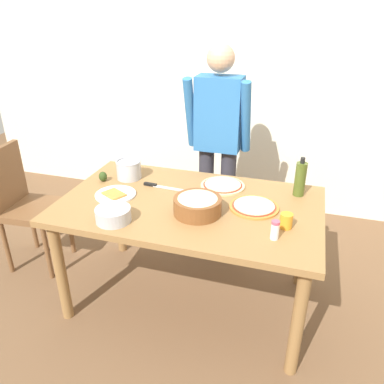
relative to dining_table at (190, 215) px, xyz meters
The scene contains 16 objects.
ground 0.67m from the dining_table, ahead, with size 8.00×8.00×0.00m, color brown.
wall_back 1.72m from the dining_table, 90.00° to the left, with size 5.60×0.10×2.60m, color silver.
dining_table is the anchor object (origin of this frame).
person_cook 0.80m from the dining_table, 90.61° to the left, with size 0.49×0.25×1.62m.
chair_wooden_left 1.33m from the dining_table, behind, with size 0.43×0.43×0.95m.
pizza_raw_on_board 0.33m from the dining_table, 63.50° to the left, with size 0.30×0.30×0.02m.
pizza_cooked_on_tray 0.41m from the dining_table, ahead, with size 0.30×0.30×0.02m.
plate_with_slice 0.50m from the dining_table, behind, with size 0.26×0.26×0.02m.
popcorn_bowl 0.21m from the dining_table, 53.49° to the right, with size 0.28×0.28×0.11m.
mixing_bowl_steel 0.50m from the dining_table, 135.75° to the right, with size 0.20×0.20×0.08m.
olive_oil_bottle 0.73m from the dining_table, 25.98° to the left, with size 0.07×0.07×0.26m.
steel_pot 0.59m from the dining_table, 156.01° to the left, with size 0.17×0.17×0.13m.
cup_orange 0.62m from the dining_table, 11.65° to the right, with size 0.07×0.07×0.09m, color orange.
salt_shaker 0.62m from the dining_table, 24.97° to the right, with size 0.04×0.04×0.11m.
chef_knife 0.32m from the dining_table, 150.05° to the left, with size 0.29×0.04×0.02m.
avocado 0.69m from the dining_table, 169.13° to the left, with size 0.06×0.06×0.07m, color #2D4219.
Camera 1 is at (0.63, -1.99, 1.87)m, focal length 35.78 mm.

